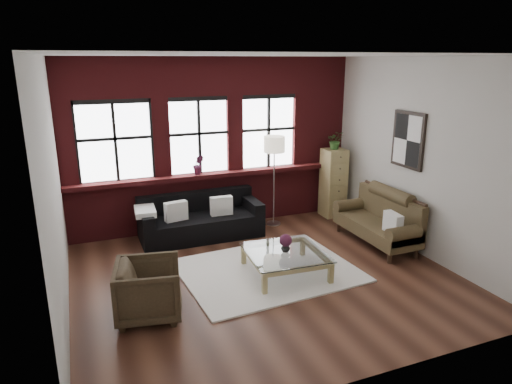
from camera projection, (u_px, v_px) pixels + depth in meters
name	position (u px, v px, depth m)	size (l,w,h in m)	color
floor	(265.00, 276.00, 6.88)	(5.50, 5.50, 0.00)	#3D2016
ceiling	(266.00, 55.00, 5.98)	(5.50, 5.50, 0.00)	white
wall_back	(214.00, 144.00, 8.66)	(5.50, 5.50, 0.00)	beige
wall_front	(371.00, 234.00, 4.21)	(5.50, 5.50, 0.00)	beige
wall_left	(54.00, 194.00, 5.45)	(5.00, 5.00, 0.00)	beige
wall_right	(421.00, 158.00, 7.42)	(5.00, 5.00, 0.00)	beige
brick_backwall	(215.00, 144.00, 8.61)	(5.50, 0.12, 3.20)	#5C1519
sill_ledge	(217.00, 174.00, 8.68)	(5.50, 0.30, 0.08)	#5C1519
window_left	(115.00, 143.00, 7.93)	(1.38, 0.10, 1.50)	black
window_mid	(199.00, 137.00, 8.47)	(1.38, 0.10, 1.50)	black
window_right	(268.00, 133.00, 8.97)	(1.38, 0.10, 1.50)	black
wall_poster	(408.00, 140.00, 7.60)	(0.05, 0.74, 0.94)	black
shag_rug	(268.00, 270.00, 7.04)	(2.58, 2.02, 0.03)	silver
dark_sofa	(201.00, 216.00, 8.30)	(2.19, 0.88, 0.79)	black
pillow_a	(176.00, 211.00, 7.99)	(0.40, 0.14, 0.34)	silver
pillow_b	(221.00, 206.00, 8.29)	(0.40, 0.14, 0.34)	silver
vintage_settee	(376.00, 219.00, 7.96)	(0.78, 1.77, 0.94)	#42351E
pillow_settee	(393.00, 223.00, 7.42)	(0.14, 0.38, 0.34)	silver
armchair	(149.00, 290.00, 5.71)	(0.78, 0.80, 0.73)	#332819
coffee_table	(285.00, 263.00, 6.89)	(1.14, 1.14, 0.38)	#9E8C55
vase	(286.00, 247.00, 6.82)	(0.14, 0.14, 0.14)	#B2B2B2
flowers	(286.00, 240.00, 6.79)	(0.19, 0.19, 0.19)	#4B1932
drawer_chest	(333.00, 183.00, 9.37)	(0.43, 0.43, 1.40)	#9E8C55
potted_plant_top	(335.00, 140.00, 9.13)	(0.33, 0.28, 0.36)	#2D5923
floor_lamp	(274.00, 178.00, 8.79)	(0.40, 0.40, 1.91)	#A5A5A8
sill_plant	(198.00, 165.00, 8.46)	(0.20, 0.16, 0.37)	#4B1932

